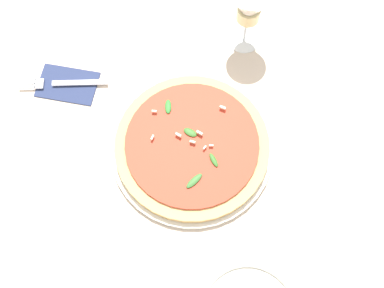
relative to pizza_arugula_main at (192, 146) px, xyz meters
The scene contains 5 objects.
ground_plane 0.04m from the pizza_arugula_main, 152.40° to the right, with size 6.00×6.00×0.00m, color beige.
pizza_arugula_main is the anchor object (origin of this frame).
wine_glass 0.31m from the pizza_arugula_main, 119.47° to the right, with size 0.09×0.09×0.16m.
napkin 0.31m from the pizza_arugula_main, 34.76° to the right, with size 0.15×0.12×0.01m.
fork 0.32m from the pizza_arugula_main, 34.10° to the right, with size 0.20×0.03×0.00m.
Camera 1 is at (0.07, 0.35, 0.88)m, focal length 42.00 mm.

